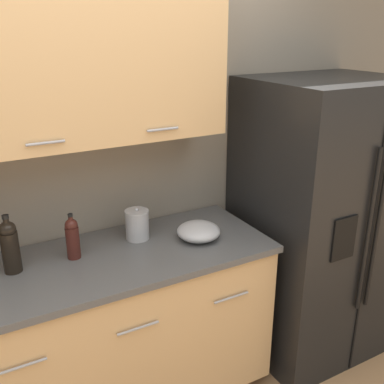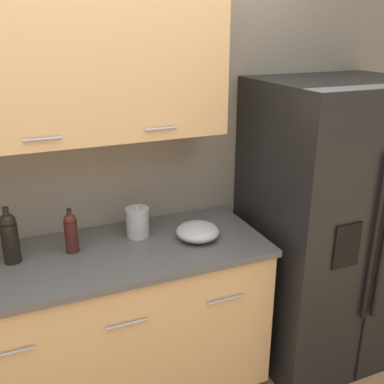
{
  "view_description": "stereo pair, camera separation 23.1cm",
  "coord_description": "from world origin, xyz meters",
  "px_view_note": "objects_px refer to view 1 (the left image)",
  "views": [
    {
      "loc": [
        -0.58,
        -1.09,
        1.99
      ],
      "look_at": [
        0.47,
        0.81,
        1.18
      ],
      "focal_mm": 42.0,
      "sensor_mm": 36.0,
      "label": 1
    },
    {
      "loc": [
        -0.37,
        -1.19,
        1.99
      ],
      "look_at": [
        0.47,
        0.81,
        1.18
      ],
      "focal_mm": 42.0,
      "sensor_mm": 36.0,
      "label": 2
    }
  ],
  "objects_px": {
    "oil_bottle": "(72,238)",
    "refrigerator": "(319,220)",
    "wine_bottle": "(10,246)",
    "steel_canister": "(137,224)",
    "mixing_bowl": "(199,231)"
  },
  "relations": [
    {
      "from": "oil_bottle",
      "to": "refrigerator",
      "type": "bearing_deg",
      "value": -5.03
    },
    {
      "from": "refrigerator",
      "to": "oil_bottle",
      "type": "bearing_deg",
      "value": 174.97
    },
    {
      "from": "refrigerator",
      "to": "oil_bottle",
      "type": "distance_m",
      "value": 1.49
    },
    {
      "from": "wine_bottle",
      "to": "oil_bottle",
      "type": "xyz_separation_m",
      "value": [
        0.28,
        -0.01,
        -0.02
      ]
    },
    {
      "from": "wine_bottle",
      "to": "steel_canister",
      "type": "height_order",
      "value": "wine_bottle"
    },
    {
      "from": "wine_bottle",
      "to": "mixing_bowl",
      "type": "bearing_deg",
      "value": -7.53
    },
    {
      "from": "wine_bottle",
      "to": "mixing_bowl",
      "type": "xyz_separation_m",
      "value": [
        0.91,
        -0.12,
        -0.09
      ]
    },
    {
      "from": "refrigerator",
      "to": "steel_canister",
      "type": "bearing_deg",
      "value": 171.08
    },
    {
      "from": "oil_bottle",
      "to": "steel_canister",
      "type": "bearing_deg",
      "value": 7.6
    },
    {
      "from": "oil_bottle",
      "to": "mixing_bowl",
      "type": "xyz_separation_m",
      "value": [
        0.63,
        -0.11,
        -0.06
      ]
    },
    {
      "from": "refrigerator",
      "to": "wine_bottle",
      "type": "xyz_separation_m",
      "value": [
        -1.76,
        0.14,
        0.2
      ]
    },
    {
      "from": "refrigerator",
      "to": "oil_bottle",
      "type": "xyz_separation_m",
      "value": [
        -1.48,
        0.13,
        0.18
      ]
    },
    {
      "from": "wine_bottle",
      "to": "oil_bottle",
      "type": "bearing_deg",
      "value": -1.29
    },
    {
      "from": "refrigerator",
      "to": "steel_canister",
      "type": "xyz_separation_m",
      "value": [
        -1.13,
        0.18,
        0.15
      ]
    },
    {
      "from": "oil_bottle",
      "to": "steel_canister",
      "type": "relative_size",
      "value": 1.32
    }
  ]
}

